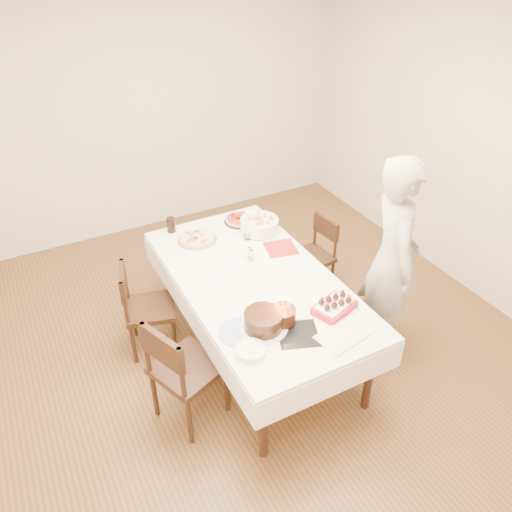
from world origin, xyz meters
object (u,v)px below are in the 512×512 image
dining_table (256,315)px  pizza_pepperoni (240,220)px  taper_candle (247,225)px  layer_cake (263,321)px  person (392,260)px  chair_left_savory (150,308)px  chair_right_savory (311,258)px  pizza_white (197,239)px  pasta_bowl (259,225)px  strawberry_box (334,306)px  chair_left_dessert (188,368)px  cola_glass (171,225)px  birthday_cake (283,312)px

dining_table → pizza_pepperoni: pizza_pepperoni is taller
taper_candle → layer_cake: 1.17m
dining_table → person: bearing=-24.0°
chair_left_savory → chair_right_savory: bearing=-162.4°
layer_cake → pizza_white: bearing=88.7°
dining_table → layer_cake: layer_cake is taller
dining_table → pasta_bowl: 0.85m
taper_candle → layer_cake: bearing=-111.7°
person → strawberry_box: (-0.65, -0.17, -0.09)m
chair_left_dessert → pizza_pepperoni: bearing=-151.5°
chair_left_dessert → pasta_bowl: chair_left_dessert is taller
person → pizza_pepperoni: (-0.69, 1.29, -0.10)m
chair_left_savory → layer_cake: layer_cake is taller
chair_left_dessert → pizza_pepperoni: size_ratio=3.23×
layer_cake → cola_glass: bearing=94.4°
pizza_white → strawberry_box: size_ratio=1.12×
person → taper_candle: size_ratio=5.95×
chair_right_savory → cola_glass: bearing=150.6°
chair_left_savory → pizza_white: bearing=-136.4°
pizza_pepperoni → taper_candle: 0.34m
pizza_white → strawberry_box: (0.52, -1.33, 0.02)m
chair_left_savory → chair_left_dessert: size_ratio=0.90×
chair_left_savory → pasta_bowl: 1.20m
chair_left_dessert → birthday_cake: size_ratio=5.03×
cola_glass → pizza_white: bearing=-60.3°
chair_left_dessert → person: 1.76m
person → pasta_bowl: 1.22m
chair_left_dessert → strawberry_box: bearing=146.2°
cola_glass → layer_cake: size_ratio=0.41×
pizza_pepperoni → cola_glass: cola_glass is taller
taper_candle → strawberry_box: 1.16m
person → pasta_bowl: size_ratio=5.07×
person → dining_table: bearing=89.4°
pasta_bowl → strawberry_box: size_ratio=1.12×
chair_left_dessert → person: size_ratio=0.53×
pizza_white → cola_glass: 0.29m
cola_glass → layer_cake: 1.52m
dining_table → chair_left_savory: (-0.76, 0.44, 0.04)m
chair_right_savory → chair_left_savory: 1.61m
chair_left_dessert → birthday_cake: (0.66, -0.16, 0.38)m
dining_table → pizza_white: bearing=105.0°
chair_right_savory → layer_cake: (-1.08, -1.01, 0.43)m
chair_left_savory → strawberry_box: 1.54m
pizza_white → taper_candle: (0.40, -0.18, 0.13)m
pasta_bowl → taper_candle: 0.19m
pasta_bowl → taper_candle: (-0.16, -0.07, 0.08)m
pizza_pepperoni → strawberry_box: 1.45m
dining_table → chair_left_savory: 0.88m
person → taper_candle: (-0.77, 0.99, 0.02)m
birthday_cake → strawberry_box: 0.41m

